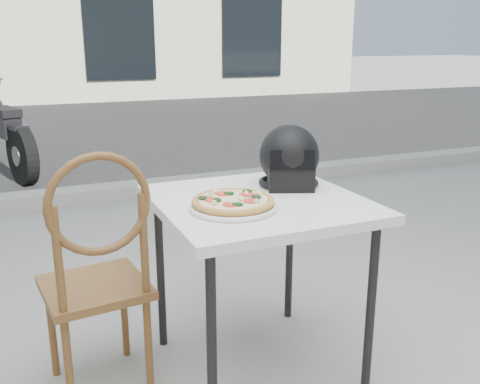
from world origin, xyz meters
name	(u,v)px	position (x,y,z in m)	size (l,w,h in m)	color
street_asphalt	(64,132)	(0.00, 7.00, 0.00)	(30.00, 8.00, 0.00)	black
curb	(104,193)	(0.00, 3.00, 0.06)	(30.00, 0.25, 0.12)	#A6A39B
cafe_table_main	(259,215)	(0.21, 0.12, 0.70)	(0.82, 0.82, 0.77)	white
plate	(233,207)	(0.06, 0.03, 0.78)	(0.39, 0.39, 0.02)	white
pizza	(233,201)	(0.06, 0.03, 0.80)	(0.37, 0.37, 0.04)	#D59B4E
helmet	(289,159)	(0.41, 0.25, 0.89)	(0.34, 0.35, 0.27)	black
cafe_chair_main	(97,264)	(-0.43, 0.19, 0.57)	(0.43, 0.43, 1.02)	brown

